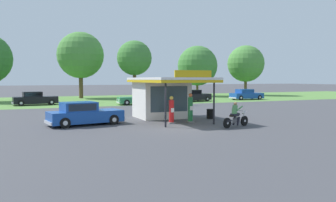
# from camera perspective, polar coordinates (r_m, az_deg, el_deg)

# --- Properties ---
(ground_plane) EXTENTS (300.00, 300.00, 0.00)m
(ground_plane) POSITION_cam_1_polar(r_m,az_deg,el_deg) (20.59, 1.20, -4.65)
(ground_plane) COLOR #424247
(grass_verge_strip) EXTENTS (120.00, 24.00, 0.01)m
(grass_verge_strip) POSITION_cam_1_polar(r_m,az_deg,el_deg) (49.37, -13.33, 0.16)
(grass_verge_strip) COLOR #56843D
(grass_verge_strip) RESTS_ON ground
(service_station_kiosk) EXTENTS (4.38, 7.32, 3.54)m
(service_station_kiosk) POSITION_cam_1_polar(r_m,az_deg,el_deg) (25.88, -0.81, 1.11)
(service_station_kiosk) COLOR silver
(service_station_kiosk) RESTS_ON ground
(gas_pump_nearside) EXTENTS (0.44, 0.44, 1.85)m
(gas_pump_nearside) POSITION_cam_1_polar(r_m,az_deg,el_deg) (22.76, 0.59, -1.71)
(gas_pump_nearside) COLOR slate
(gas_pump_nearside) RESTS_ON ground
(gas_pump_offside) EXTENTS (0.44, 0.44, 2.01)m
(gas_pump_offside) POSITION_cam_1_polar(r_m,az_deg,el_deg) (23.36, 3.78, -1.38)
(gas_pump_offside) COLOR slate
(gas_pump_offside) RESTS_ON ground
(motorcycle_with_rider) EXTENTS (2.27, 0.91, 1.58)m
(motorcycle_with_rider) POSITION_cam_1_polar(r_m,az_deg,el_deg) (21.56, 11.31, -2.59)
(motorcycle_with_rider) COLOR black
(motorcycle_with_rider) RESTS_ON ground
(featured_classic_sedan) EXTENTS (5.09, 2.60, 1.51)m
(featured_classic_sedan) POSITION_cam_1_polar(r_m,az_deg,el_deg) (22.76, -13.92, -2.19)
(featured_classic_sedan) COLOR #19479E
(featured_classic_sedan) RESTS_ON ground
(parked_car_back_row_far_right) EXTENTS (5.44, 3.14, 1.55)m
(parked_car_back_row_far_right) POSITION_cam_1_polar(r_m,az_deg,el_deg) (45.37, 4.22, 0.83)
(parked_car_back_row_far_right) COLOR black
(parked_car_back_row_far_right) RESTS_ON ground
(parked_car_back_row_centre) EXTENTS (5.24, 2.23, 1.48)m
(parked_car_back_row_centre) POSITION_cam_1_polar(r_m,az_deg,el_deg) (39.99, -4.74, 0.38)
(parked_car_back_row_centre) COLOR #2D844C
(parked_car_back_row_centre) RESTS_ON ground
(parked_car_back_row_right) EXTENTS (5.13, 2.30, 1.54)m
(parked_car_back_row_right) POSITION_cam_1_polar(r_m,az_deg,el_deg) (41.85, -21.49, 0.33)
(parked_car_back_row_right) COLOR black
(parked_car_back_row_right) RESTS_ON ground
(parked_car_second_row_spare) EXTENTS (5.01, 2.00, 1.52)m
(parked_car_second_row_spare) POSITION_cam_1_polar(r_m,az_deg,el_deg) (50.57, 13.03, 1.04)
(parked_car_second_row_spare) COLOR #19479E
(parked_car_second_row_spare) RESTS_ON ground
(bystander_chatting_near_pumps) EXTENTS (0.34, 0.34, 1.54)m
(bystander_chatting_near_pumps) POSITION_cam_1_polar(r_m,az_deg,el_deg) (38.18, 3.38, 0.43)
(bystander_chatting_near_pumps) COLOR black
(bystander_chatting_near_pumps) RESTS_ON ground
(tree_oak_centre) EXTENTS (5.29, 5.29, 8.83)m
(tree_oak_centre) POSITION_cam_1_polar(r_m,az_deg,el_deg) (52.02, -5.67, 7.19)
(tree_oak_centre) COLOR brown
(tree_oak_centre) RESTS_ON ground
(tree_oak_far_left) EXTENTS (6.69, 6.69, 9.14)m
(tree_oak_far_left) POSITION_cam_1_polar(r_m,az_deg,el_deg) (64.00, 12.94, 6.00)
(tree_oak_far_left) COLOR brown
(tree_oak_far_left) RESTS_ON ground
(tree_oak_left) EXTENTS (7.16, 7.16, 10.26)m
(tree_oak_left) POSITION_cam_1_polar(r_m,az_deg,el_deg) (54.48, -14.62, 7.34)
(tree_oak_left) COLOR brown
(tree_oak_left) RESTS_ON ground
(tree_oak_distant_spare) EXTENTS (6.91, 6.91, 8.75)m
(tree_oak_distant_spare) POSITION_cam_1_polar(r_m,az_deg,el_deg) (59.35, 4.86, 5.85)
(tree_oak_distant_spare) COLOR brown
(tree_oak_distant_spare) RESTS_ON ground
(spare_tire_stack) EXTENTS (0.60, 0.60, 0.72)m
(spare_tire_stack) POSITION_cam_1_polar(r_m,az_deg,el_deg) (25.84, 7.18, -2.16)
(spare_tire_stack) COLOR black
(spare_tire_stack) RESTS_ON ground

